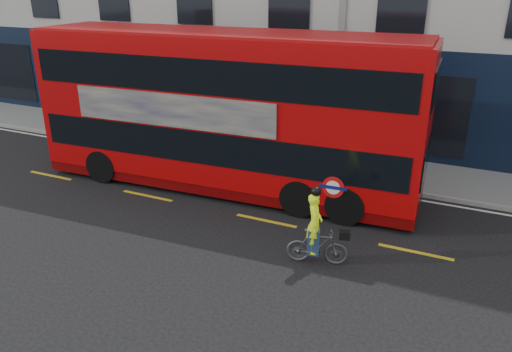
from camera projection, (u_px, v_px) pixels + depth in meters
The scene contains 7 objects.
ground at pixel (242, 245), 12.52m from camera, with size 120.00×120.00×0.00m, color black.
pavement at pixel (322, 162), 17.97m from camera, with size 60.00×3.00×0.12m, color slate.
kerb at pixel (308, 176), 16.71m from camera, with size 60.00×0.12×0.13m, color gray.
road_edge_line at pixel (305, 181), 16.48m from camera, with size 58.00×0.10×0.01m, color silver.
lane_dashes at pixel (266, 221), 13.78m from camera, with size 58.00×0.12×0.01m, color gold, non-canonical shape.
bus at pixel (227, 111), 15.19m from camera, with size 12.08×3.30×4.82m.
cyclist at pixel (316, 238), 11.53m from camera, with size 1.50×0.77×1.95m.
Camera 1 is at (4.93, -9.80, 6.29)m, focal length 35.00 mm.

